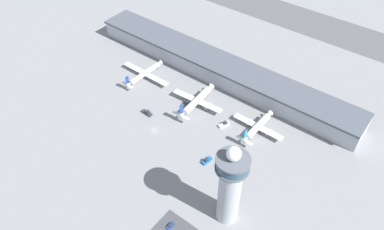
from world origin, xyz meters
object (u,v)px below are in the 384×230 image
at_px(control_tower, 230,185).
at_px(service_truck_catering, 188,104).
at_px(airplane_gate_alpha, 145,74).
at_px(service_truck_fuel, 147,113).
at_px(service_truck_water, 207,161).
at_px(car_green_van, 170,226).
at_px(airplane_gate_charlie, 258,127).
at_px(airplane_gate_bravo, 197,101).
at_px(service_truck_baggage, 224,124).

distance_m(control_tower, service_truck_catering, 90.05).
bearing_deg(airplane_gate_alpha, service_truck_catering, -5.85).
relative_size(service_truck_fuel, service_truck_water, 1.12).
xyz_separation_m(control_tower, service_truck_catering, (-67.85, 53.79, -24.75)).
distance_m(service_truck_water, car_green_van, 45.60).
height_order(service_truck_catering, service_truck_water, service_truck_catering).
distance_m(airplane_gate_charlie, service_truck_catering, 50.09).
distance_m(airplane_gate_charlie, service_truck_fuel, 71.97).
height_order(control_tower, service_truck_water, control_tower).
xyz_separation_m(control_tower, car_green_van, (-18.70, -22.31, -25.30)).
bearing_deg(service_truck_catering, service_truck_water, -38.98).
distance_m(service_truck_catering, car_green_van, 90.59).
height_order(control_tower, airplane_gate_bravo, control_tower).
height_order(control_tower, service_truck_baggage, control_tower).
distance_m(airplane_gate_charlie, car_green_van, 83.77).
bearing_deg(service_truck_fuel, service_truck_catering, 55.99).
bearing_deg(airplane_gate_bravo, service_truck_catering, -150.86).
bearing_deg(service_truck_catering, airplane_gate_charlie, 8.74).
bearing_deg(airplane_gate_charlie, airplane_gate_bravo, -174.08).
bearing_deg(service_truck_fuel, service_truck_water, -8.84).
bearing_deg(airplane_gate_alpha, service_truck_baggage, -4.17).
relative_size(service_truck_baggage, service_truck_water, 1.13).
distance_m(airplane_gate_bravo, service_truck_fuel, 33.77).
relative_size(control_tower, service_truck_catering, 7.53).
bearing_deg(control_tower, service_truck_catering, 141.59).
relative_size(service_truck_catering, service_truck_water, 0.99).
bearing_deg(service_truck_water, service_truck_catering, 141.02).
height_order(airplane_gate_charlie, service_truck_fuel, airplane_gate_charlie).
xyz_separation_m(airplane_gate_bravo, service_truck_water, (33.63, -34.66, -3.72)).
bearing_deg(service_truck_baggage, control_tower, -54.77).
bearing_deg(car_green_van, service_truck_fuel, 140.70).
xyz_separation_m(airplane_gate_alpha, airplane_gate_charlie, (92.39, 3.20, 0.05)).
height_order(airplane_gate_charlie, service_truck_water, airplane_gate_charlie).
bearing_deg(airplane_gate_alpha, airplane_gate_charlie, 1.98).
distance_m(airplane_gate_alpha, airplane_gate_bravo, 48.44).
relative_size(control_tower, airplane_gate_charlie, 1.51).
distance_m(service_truck_catering, service_truck_water, 50.27).
distance_m(control_tower, service_truck_baggage, 69.27).
height_order(airplane_gate_charlie, service_truck_catering, airplane_gate_charlie).
relative_size(airplane_gate_bravo, service_truck_baggage, 4.83).
relative_size(airplane_gate_charlie, service_truck_fuel, 4.37).
bearing_deg(control_tower, airplane_gate_charlie, 106.70).
distance_m(airplane_gate_charlie, service_truck_baggage, 20.94).
xyz_separation_m(service_truck_baggage, car_green_van, (18.60, -75.14, -0.48)).
xyz_separation_m(service_truck_fuel, car_green_van, (64.74, -52.98, -0.50)).
distance_m(airplane_gate_bravo, service_truck_catering, 7.21).
distance_m(control_tower, airplane_gate_bravo, 87.01).
distance_m(control_tower, airplane_gate_charlie, 67.73).
distance_m(airplane_gate_alpha, service_truck_fuel, 38.92).
bearing_deg(service_truck_baggage, service_truck_catering, 178.20).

